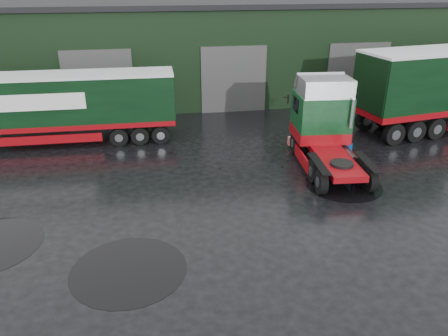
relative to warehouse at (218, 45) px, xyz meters
The scene contains 9 objects.
ground 20.35m from the warehouse, 95.71° to the right, with size 100.00×100.00×0.00m, color black.
warehouse is the anchor object (origin of this frame).
hero_tractor 15.75m from the warehouse, 80.84° to the right, with size 2.60×6.14×3.81m, color #0B3316, non-canonical shape.
trailer_left 13.86m from the warehouse, 133.53° to the right, with size 2.33×11.37×3.53m, color silver, non-canonical shape.
wash_bucket 14.42m from the warehouse, 71.93° to the right, with size 0.35×0.35×0.33m, color #073A9A.
tree_back_a 12.90m from the warehouse, 128.66° to the left, with size 4.40×4.40×9.50m, color black, non-canonical shape.
tree_back_b 12.82m from the warehouse, 51.34° to the left, with size 4.40×4.40×7.50m, color black, non-canonical shape.
puddle_0 22.36m from the warehouse, 105.70° to the right, with size 3.42×3.42×0.01m, color black.
puddle_1 17.54m from the warehouse, 81.58° to the right, with size 3.12×3.12×0.01m, color black.
Camera 1 is at (-2.95, -12.07, 7.98)m, focal length 35.00 mm.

